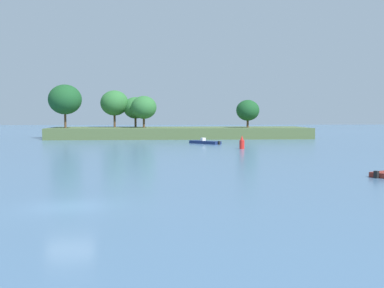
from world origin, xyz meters
TOP-DOWN VIEW (x-y plane):
  - ground_plane at (0.00, 0.00)m, footprint 400.00×400.00m
  - treeline_island at (6.08, 74.82)m, footprint 52.22×14.65m
  - fishing_skiff at (12.86, 54.87)m, footprint 5.04×5.55m
  - channel_buoy_red at (16.81, 42.41)m, footprint 0.70×0.70m

SIDE VIEW (x-z plane):
  - ground_plane at x=0.00m, z-range 0.00..0.00m
  - fishing_skiff at x=12.86m, z-range -0.23..0.75m
  - channel_buoy_red at x=16.81m, z-range -0.14..1.76m
  - treeline_island at x=6.08m, z-range -2.46..8.24m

